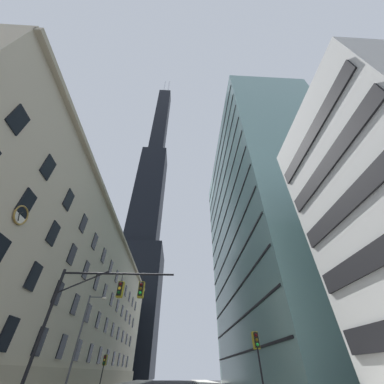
% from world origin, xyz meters
% --- Properties ---
extents(station_building, '(13.39, 74.43, 24.54)m').
position_xyz_m(station_building, '(-17.36, 31.21, 12.25)').
color(station_building, '#BCAF93').
rests_on(station_building, ground).
extents(dark_skyscraper, '(22.80, 22.80, 237.41)m').
position_xyz_m(dark_skyscraper, '(-18.75, 91.31, 69.59)').
color(dark_skyscraper, black).
rests_on(dark_skyscraper, ground).
extents(glass_office_midrise, '(16.74, 41.13, 51.82)m').
position_xyz_m(glass_office_midrise, '(19.32, 28.55, 25.91)').
color(glass_office_midrise, gray).
rests_on(glass_office_midrise, ground).
extents(traffic_signal_mast, '(8.20, 0.63, 7.47)m').
position_xyz_m(traffic_signal_mast, '(-3.62, 4.60, 5.48)').
color(traffic_signal_mast, black).
rests_on(traffic_signal_mast, sidewalk_left).
extents(traffic_light_near_right, '(0.40, 0.63, 3.92)m').
position_xyz_m(traffic_light_near_right, '(7.33, 6.62, 3.31)').
color(traffic_light_near_right, black).
rests_on(traffic_light_near_right, sidewalk_right).
extents(traffic_light_far_left, '(0.40, 0.63, 3.35)m').
position_xyz_m(traffic_light_far_left, '(-7.08, 22.02, 2.80)').
color(traffic_light_far_left, black).
rests_on(traffic_light_far_left, sidewalk_left).
extents(street_lamppost, '(1.94, 0.32, 8.12)m').
position_xyz_m(street_lamppost, '(-7.75, 14.19, 4.91)').
color(street_lamppost, '#47474C').
rests_on(street_lamppost, sidewalk_left).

